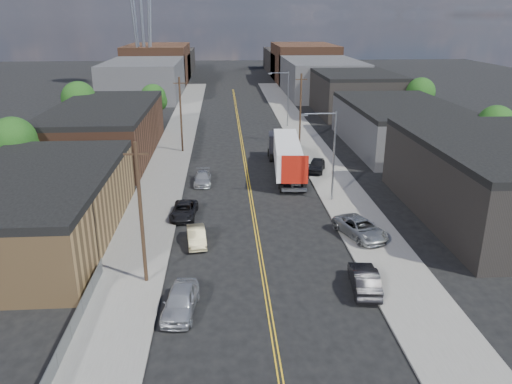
{
  "coord_description": "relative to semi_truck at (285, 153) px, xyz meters",
  "views": [
    {
      "loc": [
        -2.63,
        -21.01,
        17.51
      ],
      "look_at": [
        0.18,
        21.14,
        2.5
      ],
      "focal_mm": 35.0,
      "sensor_mm": 36.0,
      "label": 1
    }
  ],
  "objects": [
    {
      "name": "skyline_left_b",
      "position": [
        -24.5,
        85.14,
        2.6
      ],
      "size": [
        16.0,
        26.0,
        10.0
      ],
      "primitive_type": "cube",
      "color": "#45291B",
      "rests_on": "ground"
    },
    {
      "name": "skyline_right_a",
      "position": [
        15.5,
        60.14,
        1.6
      ],
      "size": [
        16.0,
        30.0,
        8.0
      ],
      "primitive_type": "cube",
      "color": "#343436",
      "rests_on": "ground"
    },
    {
      "name": "car_right_oncoming",
      "position": [
        2.1,
        -26.86,
        -1.61
      ],
      "size": [
        2.19,
        4.95,
        1.58
      ],
      "primitive_type": "imported",
      "rotation": [
        0.0,
        0.0,
        3.03
      ],
      "color": "black",
      "rests_on": "ground"
    },
    {
      "name": "skyline_right_c",
      "position": [
        15.5,
        105.14,
        1.1
      ],
      "size": [
        16.0,
        40.0,
        7.0
      ],
      "primitive_type": "cube",
      "color": "black",
      "rests_on": "ground"
    },
    {
      "name": "tree_right_near",
      "position": [
        25.56,
        1.14,
        2.47
      ],
      "size": [
        4.6,
        4.48,
        7.44
      ],
      "color": "black",
      "rests_on": "ground"
    },
    {
      "name": "utility_pole_left_near",
      "position": [
        -12.7,
        -24.86,
        2.74
      ],
      "size": [
        1.6,
        0.26,
        10.0
      ],
      "color": "black",
      "rests_on": "ground"
    },
    {
      "name": "warehouse_tan",
      "position": [
        -22.5,
        -16.86,
        0.4
      ],
      "size": [
        12.0,
        22.0,
        5.6
      ],
      "color": "brown",
      "rests_on": "ground"
    },
    {
      "name": "utility_pole_left_far",
      "position": [
        -12.7,
        10.14,
        2.74
      ],
      "size": [
        1.6,
        0.26,
        10.0
      ],
      "color": "black",
      "rests_on": "ground"
    },
    {
      "name": "sidewalk_left",
      "position": [
        -14.0,
        10.14,
        -2.32
      ],
      "size": [
        5.0,
        140.0,
        0.15
      ],
      "primitive_type": "cube",
      "color": "slate",
      "rests_on": "ground"
    },
    {
      "name": "car_right_lot_c",
      "position": [
        3.7,
        -0.31,
        -1.5
      ],
      "size": [
        2.97,
        4.68,
        1.49
      ],
      "primitive_type": "imported",
      "rotation": [
        0.0,
        0.0,
        -0.3
      ],
      "color": "black",
      "rests_on": "sidewalk_right"
    },
    {
      "name": "utility_pole_right",
      "position": [
        3.7,
        13.14,
        2.74
      ],
      "size": [
        1.6,
        0.26,
        10.0
      ],
      "color": "black",
      "rests_on": "ground"
    },
    {
      "name": "skyline_right_b",
      "position": [
        15.5,
        85.14,
        2.6
      ],
      "size": [
        16.0,
        26.0,
        10.0
      ],
      "primitive_type": "cube",
      "color": "#45291B",
      "rests_on": "ground"
    },
    {
      "name": "skyline_left_c",
      "position": [
        -24.5,
        105.14,
        1.1
      ],
      "size": [
        16.0,
        40.0,
        7.0
      ],
      "primitive_type": "cube",
      "color": "black",
      "rests_on": "ground"
    },
    {
      "name": "car_left_b",
      "position": [
        -9.5,
        -18.91,
        -1.73
      ],
      "size": [
        1.85,
        4.18,
        1.34
      ],
      "primitive_type": "imported",
      "rotation": [
        0.0,
        0.0,
        0.11
      ],
      "color": "#9A8F65",
      "rests_on": "ground"
    },
    {
      "name": "tree_right_far",
      "position": [
        25.56,
        25.14,
        2.78
      ],
      "size": [
        4.85,
        4.76,
        7.91
      ],
      "color": "black",
      "rests_on": "ground"
    },
    {
      "name": "industrial_right_c",
      "position": [
        17.5,
        37.14,
        1.4
      ],
      "size": [
        14.0,
        22.0,
        7.6
      ],
      "color": "black",
      "rests_on": "ground"
    },
    {
      "name": "car_right_lot_a",
      "position": [
        4.0,
        -18.73,
        -1.49
      ],
      "size": [
        4.25,
        5.98,
        1.51
      ],
      "primitive_type": "imported",
      "rotation": [
        0.0,
        0.0,
        0.36
      ],
      "color": "#929597",
      "rests_on": "sidewalk_right"
    },
    {
      "name": "chainlink_fence",
      "position": [
        -16.0,
        -31.36,
        -1.74
      ],
      "size": [
        0.05,
        16.0,
        1.22
      ],
      "color": "slate",
      "rests_on": "ground"
    },
    {
      "name": "tree_left_near",
      "position": [
        -28.44,
        -4.86,
        2.78
      ],
      "size": [
        4.85,
        4.76,
        7.91
      ],
      "color": "black",
      "rests_on": "ground"
    },
    {
      "name": "warehouse_brown",
      "position": [
        -22.5,
        9.14,
        0.9
      ],
      "size": [
        12.0,
        26.0,
        6.6
      ],
      "color": "#45291B",
      "rests_on": "ground"
    },
    {
      "name": "industrial_right_b",
      "position": [
        17.5,
        11.14,
        0.65
      ],
      "size": [
        14.0,
        24.0,
        6.1
      ],
      "color": "#343436",
      "rests_on": "ground"
    },
    {
      "name": "sidewalk_right",
      "position": [
        5.0,
        10.14,
        -2.32
      ],
      "size": [
        5.0,
        140.0,
        0.15
      ],
      "primitive_type": "cube",
      "color": "slate",
      "rests_on": "ground"
    },
    {
      "name": "industrial_right_a",
      "position": [
        17.49,
        -14.86,
        1.15
      ],
      "size": [
        14.0,
        22.0,
        7.1
      ],
      "color": "black",
      "rests_on": "ground"
    },
    {
      "name": "streetlight_far",
      "position": [
        3.1,
        25.14,
        2.93
      ],
      "size": [
        3.39,
        0.25,
        9.0
      ],
      "color": "gray",
      "rests_on": "ground"
    },
    {
      "name": "semi_truck",
      "position": [
        0.0,
        0.0,
        0.0
      ],
      "size": [
        3.68,
        16.24,
        4.21
      ],
      "rotation": [
        0.0,
        0.0,
        -0.08
      ],
      "color": "silver",
      "rests_on": "ground"
    },
    {
      "name": "car_left_c",
      "position": [
        -10.9,
        -13.13,
        -1.74
      ],
      "size": [
        2.5,
        4.85,
        1.31
      ],
      "primitive_type": "imported",
      "rotation": [
        0.0,
        0.0,
        -0.07
      ],
      "color": "black",
      "rests_on": "ground"
    },
    {
      "name": "car_left_d",
      "position": [
        -9.53,
        -3.6,
        -1.75
      ],
      "size": [
        1.81,
        4.45,
        1.29
      ],
      "primitive_type": "imported",
      "rotation": [
        0.0,
        0.0,
        0.0
      ],
      "color": "#9EA0A3",
      "rests_on": "ground"
    },
    {
      "name": "car_left_a",
      "position": [
        -10.02,
        -28.79,
        -1.59
      ],
      "size": [
        2.41,
        4.92,
        1.62
      ],
      "primitive_type": "imported",
      "rotation": [
        0.0,
        0.0,
        -0.11
      ],
      "color": "silver",
      "rests_on": "ground"
    },
    {
      "name": "tree_left_far",
      "position": [
        -18.44,
        27.14,
        2.17
      ],
      "size": [
        4.35,
        4.2,
        6.97
      ],
      "color": "black",
      "rests_on": "ground"
    },
    {
      "name": "tree_left_mid",
      "position": [
        -28.44,
        20.14,
        3.08
      ],
      "size": [
        5.1,
        5.04,
        8.37
      ],
      "color": "black",
      "rests_on": "ground"
    },
    {
      "name": "centerline",
      "position": [
        -4.5,
        10.14,
        -2.39
      ],
      "size": [
        0.32,
        120.0,
        0.01
      ],
      "primitive_type": "cube",
      "color": "gold",
      "rests_on": "ground"
    },
    {
      "name": "streetlight_near",
      "position": [
        3.1,
        -9.86,
        2.93
      ],
      "size": [
        3.39,
        0.25,
        9.0
      ],
      "color": "gray",
      "rests_on": "ground"
    },
    {
      "name": "skyline_left_a",
      "position": [
        -24.5,
        60.14,
        1.6
      ],
      "size": [
        16.0,
        30.0,
        8.0
      ],
      "primitive_type": "cube",
      "color": "#343436",
      "rests_on": "ground"
    },
    {
      "name": "ground",
      "position": [
        -4.5,
        25.14,
        -2.4
      ],
      "size": [
        260.0,
        260.0,
        0.0
      ],
      "primitive_type": "plane",
      "color": "black",
      "rests_on": "ground"
    }
  ]
}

